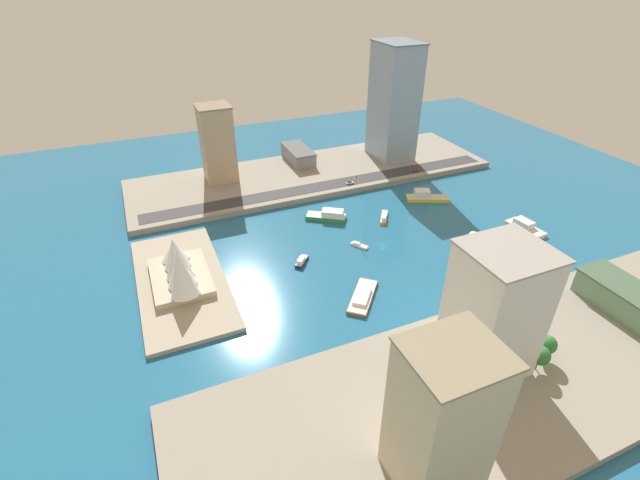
% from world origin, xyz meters
% --- Properties ---
extents(ground_plane, '(440.00, 440.00, 0.00)m').
position_xyz_m(ground_plane, '(0.00, 0.00, 0.00)').
color(ground_plane, '#23668E').
extents(quay_west, '(70.00, 240.00, 3.50)m').
position_xyz_m(quay_west, '(-94.16, 0.00, 1.75)').
color(quay_west, gray).
rests_on(quay_west, ground_plane).
extents(quay_east, '(70.00, 240.00, 3.50)m').
position_xyz_m(quay_east, '(94.16, 0.00, 1.75)').
color(quay_east, gray).
rests_on(quay_east, ground_plane).
extents(peninsula_point, '(83.87, 37.98, 2.00)m').
position_xyz_m(peninsula_point, '(7.58, 100.41, 1.00)').
color(peninsula_point, '#A89E89').
rests_on(peninsula_point, ground_plane).
extents(road_strip, '(12.46, 228.00, 0.15)m').
position_xyz_m(road_strip, '(69.87, 0.00, 3.58)').
color(road_strip, '#38383D').
rests_on(road_strip, quay_east).
extents(barge_flat_brown, '(24.31, 22.59, 3.08)m').
position_xyz_m(barge_flat_brown, '(-34.49, 29.88, 1.18)').
color(barge_flat_brown, brown).
rests_on(barge_flat_brown, ground_plane).
extents(ferry_yellow_fast, '(17.76, 26.28, 6.51)m').
position_xyz_m(ferry_yellow_fast, '(34.10, -49.52, 2.27)').
color(ferry_yellow_fast, yellow).
rests_on(ferry_yellow_fast, ground_plane).
extents(ferry_white_commuter, '(23.29, 11.36, 5.44)m').
position_xyz_m(ferry_white_commuter, '(-17.46, -78.43, 1.98)').
color(ferry_white_commuter, silver).
rests_on(ferry_white_commuter, ground_plane).
extents(water_taxi_orange, '(15.14, 11.38, 3.49)m').
position_xyz_m(water_taxi_orange, '(23.17, -14.21, 1.26)').
color(water_taxi_orange, orange).
rests_on(water_taxi_orange, ground_plane).
extents(ferry_green_doubledeck, '(18.78, 22.99, 5.80)m').
position_xyz_m(ferry_green_doubledeck, '(35.58, 14.87, 2.30)').
color(ferry_green_doubledeck, '#2D8C4C').
rests_on(ferry_green_doubledeck, ground_plane).
extents(sailboat_small_white, '(9.56, 7.45, 10.05)m').
position_xyz_m(sailboat_small_white, '(3.30, 11.88, 0.75)').
color(sailboat_small_white, white).
rests_on(sailboat_small_white, ground_plane).
extents(yacht_sleek_gray, '(9.53, 12.63, 3.42)m').
position_xyz_m(yacht_sleek_gray, '(-13.74, -46.12, 1.24)').
color(yacht_sleek_gray, '#999EA3').
rests_on(yacht_sleek_gray, ground_plane).
extents(patrol_launch_navy, '(10.38, 9.50, 3.33)m').
position_xyz_m(patrol_launch_navy, '(0.99, 44.41, 1.29)').
color(patrol_launch_navy, '#1E284C').
rests_on(patrol_launch_navy, ground_plane).
extents(hotel_broad_white, '(24.60, 26.09, 47.75)m').
position_xyz_m(hotel_broad_white, '(-85.80, 9.45, 27.41)').
color(hotel_broad_white, silver).
rests_on(hotel_broad_white, quay_west).
extents(warehouse_low_gray, '(33.60, 15.07, 9.47)m').
position_xyz_m(warehouse_low_gray, '(114.94, 2.68, 8.27)').
color(warehouse_low_gray, gray).
rests_on(warehouse_low_gray, quay_east).
extents(apartment_midrise_tan, '(19.22, 19.93, 47.69)m').
position_xyz_m(apartment_midrise_tan, '(105.69, 59.53, 27.38)').
color(apartment_midrise_tan, tan).
rests_on(apartment_midrise_tan, quay_east).
extents(tower_tall_glass, '(32.21, 25.12, 77.11)m').
position_xyz_m(tower_tall_glass, '(97.96, -61.61, 42.09)').
color(tower_tall_glass, '#8C9EB2').
rests_on(tower_tall_glass, quay_east).
extents(terminal_long_green, '(44.84, 16.88, 11.19)m').
position_xyz_m(terminal_long_green, '(-89.57, -62.08, 9.13)').
color(terminal_long_green, slate).
rests_on(terminal_long_green, quay_west).
extents(office_block_beige, '(20.38, 23.13, 47.42)m').
position_xyz_m(office_block_beige, '(-112.80, 50.14, 27.24)').
color(office_block_beige, '#C6B793').
rests_on(office_block_beige, quay_west).
extents(pickup_red, '(1.81, 4.55, 1.58)m').
position_xyz_m(pickup_red, '(66.17, -63.26, 4.42)').
color(pickup_red, black).
rests_on(pickup_red, road_strip).
extents(van_white, '(2.17, 4.84, 1.58)m').
position_xyz_m(van_white, '(65.97, -13.63, 4.43)').
color(van_white, black).
rests_on(van_white, road_strip).
extents(traffic_light_waterfront, '(0.36, 0.36, 6.50)m').
position_xyz_m(traffic_light_waterfront, '(62.75, -16.59, 7.85)').
color(traffic_light_waterfront, black).
rests_on(traffic_light_waterfront, quay_east).
extents(opera_landmark, '(43.12, 25.13, 24.33)m').
position_xyz_m(opera_landmark, '(5.91, 100.41, 10.89)').
color(opera_landmark, '#BCAD93').
rests_on(opera_landmark, peninsula_point).
extents(park_tree_cluster, '(14.58, 21.97, 10.18)m').
position_xyz_m(park_tree_cluster, '(-92.57, -4.98, 9.94)').
color(park_tree_cluster, brown).
rests_on(park_tree_cluster, quay_west).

